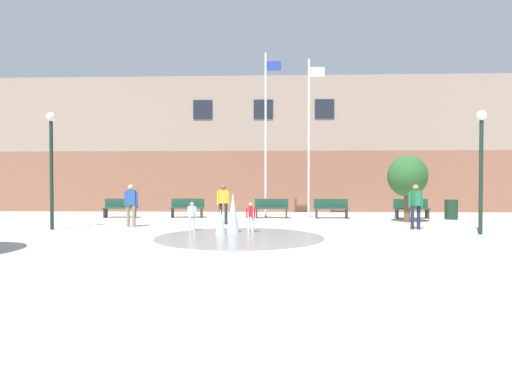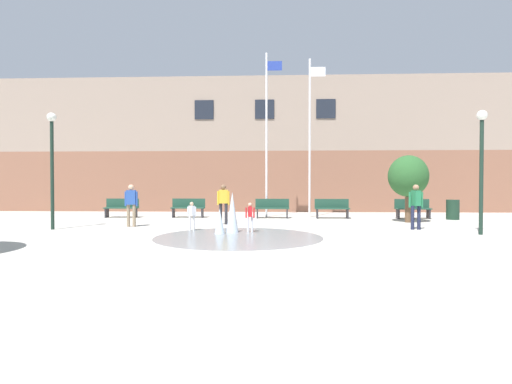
{
  "view_description": "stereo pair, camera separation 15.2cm",
  "coord_description": "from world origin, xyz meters",
  "px_view_note": "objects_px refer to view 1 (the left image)",
  "views": [
    {
      "loc": [
        0.36,
        -7.44,
        1.6
      ],
      "look_at": [
        -0.16,
        7.99,
        1.3
      ],
      "focal_mm": 28.0,
      "sensor_mm": 36.0,
      "label": 1
    },
    {
      "loc": [
        0.51,
        -7.44,
        1.6
      ],
      "look_at": [
        -0.16,
        7.99,
        1.3
      ],
      "focal_mm": 28.0,
      "sensor_mm": 36.0,
      "label": 2
    }
  ],
  "objects_px": {
    "child_with_pink_shirt": "(192,214)",
    "flagpole_left": "(266,130)",
    "park_bench_under_left_flagpole": "(187,208)",
    "trash_can": "(451,210)",
    "park_bench_near_trashcan": "(331,208)",
    "flagpole_right": "(309,133)",
    "child_in_fountain": "(251,215)",
    "park_bench_far_right": "(411,208)",
    "teen_by_trashcan": "(131,202)",
    "park_bench_left_of_flagpoles": "(120,208)",
    "street_tree_near_building": "(407,177)",
    "park_bench_center": "(272,208)",
    "lamp_post_right_lane": "(481,154)",
    "adult_near_bench": "(223,201)",
    "adult_in_red": "(416,203)",
    "lamp_post_left_lane": "(51,154)"
  },
  "relations": [
    {
      "from": "child_with_pink_shirt",
      "to": "flagpole_left",
      "type": "bearing_deg",
      "value": -64.26
    },
    {
      "from": "park_bench_under_left_flagpole",
      "to": "trash_can",
      "type": "relative_size",
      "value": 1.78
    },
    {
      "from": "park_bench_near_trashcan",
      "to": "flagpole_right",
      "type": "distance_m",
      "value": 3.77
    },
    {
      "from": "child_in_fountain",
      "to": "flagpole_left",
      "type": "bearing_deg",
      "value": -13.37
    },
    {
      "from": "park_bench_under_left_flagpole",
      "to": "flagpole_right",
      "type": "distance_m",
      "value": 6.91
    },
    {
      "from": "park_bench_far_right",
      "to": "teen_by_trashcan",
      "type": "distance_m",
      "value": 12.51
    },
    {
      "from": "park_bench_left_of_flagpoles",
      "to": "child_with_pink_shirt",
      "type": "xyz_separation_m",
      "value": [
        4.48,
        -5.19,
        0.1
      ]
    },
    {
      "from": "trash_can",
      "to": "street_tree_near_building",
      "type": "height_order",
      "value": "street_tree_near_building"
    },
    {
      "from": "park_bench_left_of_flagpoles",
      "to": "park_bench_center",
      "type": "height_order",
      "value": "same"
    },
    {
      "from": "park_bench_under_left_flagpole",
      "to": "teen_by_trashcan",
      "type": "xyz_separation_m",
      "value": [
        -1.24,
        -4.28,
        0.45
      ]
    },
    {
      "from": "park_bench_center",
      "to": "park_bench_far_right",
      "type": "height_order",
      "value": "same"
    },
    {
      "from": "teen_by_trashcan",
      "to": "child_in_fountain",
      "type": "relative_size",
      "value": 1.61
    },
    {
      "from": "flagpole_right",
      "to": "trash_can",
      "type": "relative_size",
      "value": 8.51
    },
    {
      "from": "park_bench_left_of_flagpoles",
      "to": "park_bench_under_left_flagpole",
      "type": "distance_m",
      "value": 3.2
    },
    {
      "from": "flagpole_right",
      "to": "trash_can",
      "type": "bearing_deg",
      "value": -9.22
    },
    {
      "from": "park_bench_near_trashcan",
      "to": "street_tree_near_building",
      "type": "relative_size",
      "value": 0.57
    },
    {
      "from": "child_with_pink_shirt",
      "to": "child_in_fountain",
      "type": "distance_m",
      "value": 2.11
    },
    {
      "from": "park_bench_center",
      "to": "lamp_post_right_lane",
      "type": "height_order",
      "value": "lamp_post_right_lane"
    },
    {
      "from": "adult_near_bench",
      "to": "lamp_post_right_lane",
      "type": "distance_m",
      "value": 9.19
    },
    {
      "from": "park_bench_center",
      "to": "park_bench_under_left_flagpole",
      "type": "bearing_deg",
      "value": 177.57
    },
    {
      "from": "park_bench_center",
      "to": "child_in_fountain",
      "type": "height_order",
      "value": "child_in_fountain"
    },
    {
      "from": "adult_in_red",
      "to": "lamp_post_left_lane",
      "type": "distance_m",
      "value": 12.96
    },
    {
      "from": "park_bench_center",
      "to": "lamp_post_right_lane",
      "type": "bearing_deg",
      "value": -41.87
    },
    {
      "from": "park_bench_under_left_flagpole",
      "to": "park_bench_near_trashcan",
      "type": "height_order",
      "value": "same"
    },
    {
      "from": "teen_by_trashcan",
      "to": "lamp_post_right_lane",
      "type": "xyz_separation_m",
      "value": [
        11.92,
        -1.84,
        1.64
      ]
    },
    {
      "from": "flagpole_right",
      "to": "street_tree_near_building",
      "type": "relative_size",
      "value": 2.72
    },
    {
      "from": "park_bench_center",
      "to": "child_with_pink_shirt",
      "type": "distance_m",
      "value": 5.88
    },
    {
      "from": "park_bench_under_left_flagpole",
      "to": "park_bench_far_right",
      "type": "xyz_separation_m",
      "value": [
        10.58,
        -0.21,
        0.0
      ]
    },
    {
      "from": "park_bench_under_left_flagpole",
      "to": "park_bench_center",
      "type": "bearing_deg",
      "value": -2.43
    },
    {
      "from": "park_bench_under_left_flagpole",
      "to": "adult_near_bench",
      "type": "xyz_separation_m",
      "value": [
        2.11,
        -3.23,
        0.45
      ]
    },
    {
      "from": "flagpole_left",
      "to": "lamp_post_left_lane",
      "type": "distance_m",
      "value": 9.55
    },
    {
      "from": "flagpole_left",
      "to": "street_tree_near_building",
      "type": "bearing_deg",
      "value": -22.65
    },
    {
      "from": "park_bench_left_of_flagpoles",
      "to": "park_bench_far_right",
      "type": "bearing_deg",
      "value": -0.23
    },
    {
      "from": "child_with_pink_shirt",
      "to": "trash_can",
      "type": "relative_size",
      "value": 1.1
    },
    {
      "from": "teen_by_trashcan",
      "to": "flagpole_left",
      "type": "height_order",
      "value": "flagpole_left"
    },
    {
      "from": "park_bench_near_trashcan",
      "to": "park_bench_far_right",
      "type": "bearing_deg",
      "value": -0.01
    },
    {
      "from": "adult_in_red",
      "to": "lamp_post_right_lane",
      "type": "xyz_separation_m",
      "value": [
        1.55,
        -1.36,
        1.64
      ]
    },
    {
      "from": "park_bench_center",
      "to": "street_tree_near_building",
      "type": "distance_m",
      "value": 6.18
    },
    {
      "from": "adult_near_bench",
      "to": "park_bench_under_left_flagpole",
      "type": "bearing_deg",
      "value": 110.56
    },
    {
      "from": "lamp_post_right_lane",
      "to": "trash_can",
      "type": "xyz_separation_m",
      "value": [
        1.55,
        5.5,
        -2.12
      ]
    },
    {
      "from": "teen_by_trashcan",
      "to": "child_in_fountain",
      "type": "xyz_separation_m",
      "value": [
        4.57,
        -1.55,
        -0.35
      ]
    },
    {
      "from": "park_bench_near_trashcan",
      "to": "adult_in_red",
      "type": "xyz_separation_m",
      "value": [
        2.27,
        -4.54,
        0.45
      ]
    },
    {
      "from": "park_bench_far_right",
      "to": "park_bench_left_of_flagpoles",
      "type": "bearing_deg",
      "value": 179.77
    },
    {
      "from": "adult_in_red",
      "to": "park_bench_left_of_flagpoles",
      "type": "bearing_deg",
      "value": 58.39
    },
    {
      "from": "park_bench_far_right",
      "to": "flagpole_left",
      "type": "distance_m",
      "value": 7.78
    },
    {
      "from": "park_bench_left_of_flagpoles",
      "to": "adult_near_bench",
      "type": "bearing_deg",
      "value": -30.03
    },
    {
      "from": "park_bench_near_trashcan",
      "to": "trash_can",
      "type": "bearing_deg",
      "value": -4.27
    },
    {
      "from": "park_bench_left_of_flagpoles",
      "to": "child_with_pink_shirt",
      "type": "relative_size",
      "value": 1.62
    },
    {
      "from": "park_bench_far_right",
      "to": "child_in_fountain",
      "type": "height_order",
      "value": "child_in_fountain"
    },
    {
      "from": "street_tree_near_building",
      "to": "child_with_pink_shirt",
      "type": "bearing_deg",
      "value": -158.83
    }
  ]
}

